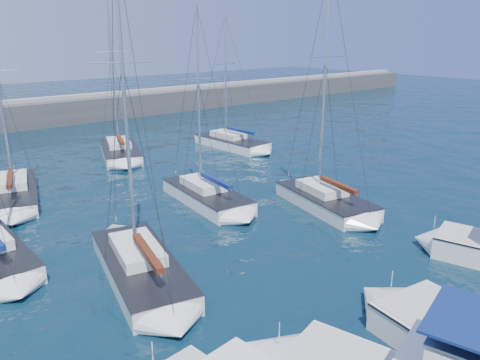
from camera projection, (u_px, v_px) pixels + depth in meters
ground at (348, 307)px, 20.12m from camera, size 220.00×220.00×0.00m
breakwater at (10, 120)px, 58.01m from camera, size 160.00×6.00×4.45m
sailboat_mid_b at (141, 267)px, 22.43m from camera, size 4.97×9.21×16.13m
sailboat_mid_c at (206, 195)px, 32.41m from camera, size 3.83×8.35×13.39m
sailboat_mid_d at (325, 200)px, 31.52m from camera, size 4.81×8.28×15.80m
sailboat_back_a at (13, 193)px, 33.01m from camera, size 5.41×9.49×14.16m
sailboat_back_b at (120, 151)px, 44.60m from camera, size 5.91×9.23×15.47m
sailboat_back_c at (231, 142)px, 48.28m from camera, size 3.53×8.64×13.33m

